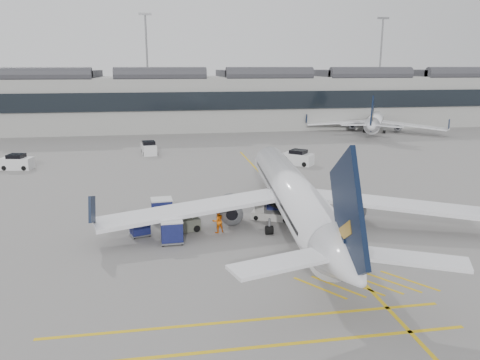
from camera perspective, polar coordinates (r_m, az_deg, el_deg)
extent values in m
plane|color=gray|center=(35.02, -5.23, -8.73)|extent=(220.00, 220.00, 0.00)
cube|color=#9E9E99|center=(104.61, -8.43, 9.32)|extent=(200.00, 20.00, 11.00)
cube|color=black|center=(94.37, -8.30, 9.46)|extent=(200.00, 0.50, 3.60)
cube|color=#38383D|center=(104.33, -8.55, 12.72)|extent=(200.00, 18.00, 1.40)
cylinder|color=slate|center=(118.33, -11.21, 13.11)|extent=(0.44, 0.44, 25.00)
cube|color=slate|center=(118.91, -11.51, 19.23)|extent=(3.00, 0.60, 0.50)
cylinder|color=slate|center=(131.42, 16.67, 12.84)|extent=(0.44, 0.44, 25.00)
cube|color=slate|center=(131.95, 17.07, 18.35)|extent=(3.00, 0.60, 0.50)
cube|color=gold|center=(46.01, 6.30, -3.19)|extent=(0.25, 60.00, 0.01)
cylinder|color=white|center=(40.03, 6.39, -1.56)|extent=(5.76, 27.25, 3.39)
cone|color=white|center=(54.76, 3.40, 2.67)|extent=(3.69, 3.89, 3.39)
cone|color=white|center=(25.53, 13.09, -10.08)|extent=(3.76, 4.61, 3.39)
cube|color=white|center=(38.27, -5.98, -3.54)|extent=(15.67, 6.60, 0.32)
cube|color=white|center=(41.48, 18.43, -2.82)|extent=(15.38, 8.99, 0.32)
cylinder|color=slate|center=(40.23, -1.13, -3.54)|extent=(2.17, 3.40, 1.89)
cylinder|color=slate|center=(42.12, 13.24, -3.11)|extent=(2.17, 3.40, 1.89)
cube|color=black|center=(25.12, 13.04, -4.31)|extent=(0.87, 6.86, 7.55)
cylinder|color=black|center=(50.55, 4.12, -1.26)|extent=(0.30, 0.60, 0.58)
cylinder|color=black|center=(38.29, 3.59, -6.12)|extent=(0.69, 0.77, 0.72)
cylinder|color=black|center=(39.16, 10.17, -5.85)|extent=(0.69, 0.77, 0.72)
cylinder|color=white|center=(101.18, 16.20, 7.04)|extent=(13.75, 21.89, 2.93)
cone|color=white|center=(114.32, 16.58, 7.74)|extent=(4.06, 4.13, 2.93)
cone|color=white|center=(87.71, 15.70, 6.32)|extent=(4.36, 4.68, 2.93)
cube|color=white|center=(100.74, 11.91, 6.86)|extent=(13.52, 5.19, 0.27)
cube|color=white|center=(100.00, 20.38, 6.25)|extent=(11.12, 11.54, 0.27)
cylinder|color=slate|center=(102.03, 13.62, 6.55)|extent=(2.78, 3.24, 1.63)
cylinder|color=slate|center=(101.58, 18.71, 6.18)|extent=(2.78, 3.24, 1.63)
cube|color=black|center=(87.94, 15.81, 7.77)|extent=(3.04, 5.31, 6.52)
cylinder|color=black|center=(110.31, 16.39, 6.39)|extent=(0.43, 0.54, 0.50)
cylinder|color=black|center=(99.62, 14.93, 5.79)|extent=(0.78, 0.81, 0.62)
cylinder|color=black|center=(99.42, 17.17, 5.62)|extent=(0.78, 0.81, 0.62)
cube|color=#B8B6AF|center=(42.02, 3.91, -4.34)|extent=(3.82, 2.75, 0.65)
cube|color=black|center=(41.64, 5.19, -3.46)|extent=(3.31, 2.25, 1.38)
cube|color=#B8B6AF|center=(42.02, 2.55, -3.38)|extent=(1.27, 1.46, 0.84)
cylinder|color=black|center=(41.71, 1.96, -4.63)|extent=(0.44, 0.32, 0.41)
cylinder|color=black|center=(42.92, 2.36, -4.10)|extent=(0.44, 0.32, 0.41)
cylinder|color=black|center=(41.23, 5.53, -4.91)|extent=(0.44, 0.32, 0.41)
cylinder|color=black|center=(42.46, 5.82, -4.36)|extent=(0.44, 0.32, 0.41)
cube|color=gray|center=(43.19, 4.23, -4.06)|extent=(1.94, 1.79, 0.11)
cube|color=#151B53|center=(42.97, 4.25, -3.13)|extent=(1.80, 1.70, 1.34)
cube|color=silver|center=(42.77, 4.27, -2.23)|extent=(1.86, 1.76, 0.09)
cylinder|color=black|center=(42.83, 3.27, -4.29)|extent=(0.22, 0.16, 0.20)
cylinder|color=black|center=(43.78, 3.49, -3.89)|extent=(0.22, 0.16, 0.20)
cylinder|color=black|center=(42.65, 4.99, -4.40)|extent=(0.22, 0.16, 0.20)
cylinder|color=black|center=(43.61, 5.17, -4.00)|extent=(0.22, 0.16, 0.20)
cube|color=gray|center=(42.04, -9.46, -4.67)|extent=(2.05, 1.73, 0.14)
cube|color=#151B53|center=(41.77, -9.51, -3.48)|extent=(1.87, 1.66, 1.65)
cube|color=silver|center=(41.52, -9.55, -2.34)|extent=(1.93, 1.72, 0.11)
cylinder|color=black|center=(41.43, -10.49, -5.11)|extent=(0.26, 0.13, 0.25)
cylinder|color=black|center=(42.62, -10.59, -4.57)|extent=(0.26, 0.13, 0.25)
cylinder|color=black|center=(41.54, -8.29, -4.97)|extent=(0.26, 0.13, 0.25)
cylinder|color=black|center=(42.72, -8.45, -4.44)|extent=(0.26, 0.13, 0.25)
cube|color=gray|center=(38.79, -12.07, -6.45)|extent=(1.87, 1.70, 0.11)
cube|color=#151B53|center=(38.54, -12.12, -5.44)|extent=(1.73, 1.61, 1.32)
cube|color=silver|center=(38.33, -12.17, -4.46)|extent=(1.78, 1.67, 0.09)
cylinder|color=black|center=(38.20, -12.77, -6.91)|extent=(0.22, 0.15, 0.20)
cylinder|color=black|center=(39.11, -13.17, -6.44)|extent=(0.22, 0.15, 0.20)
cylinder|color=black|center=(38.52, -10.94, -6.64)|extent=(0.22, 0.15, 0.20)
cylinder|color=black|center=(39.42, -11.38, -6.18)|extent=(0.22, 0.15, 0.20)
cube|color=gray|center=(36.82, -8.27, -7.36)|extent=(1.83, 1.53, 0.13)
cube|color=#151B53|center=(36.53, -8.31, -6.13)|extent=(1.68, 1.48, 1.51)
cube|color=silver|center=(36.27, -8.36, -4.96)|extent=(1.73, 1.53, 0.10)
cylinder|color=black|center=(36.28, -9.36, -7.85)|extent=(0.23, 0.11, 0.23)
cylinder|color=black|center=(37.35, -9.45, -7.21)|extent=(0.23, 0.11, 0.23)
cylinder|color=black|center=(36.36, -7.04, -7.72)|extent=(0.23, 0.11, 0.23)
cylinder|color=black|center=(37.42, -7.20, -7.08)|extent=(0.23, 0.11, 0.23)
imported|color=orange|center=(42.34, -2.11, -3.33)|extent=(0.81, 0.73, 1.85)
imported|color=orange|center=(38.47, -2.73, -5.00)|extent=(1.17, 1.04, 2.00)
cube|color=#56594C|center=(39.24, -6.92, -5.38)|extent=(2.85, 2.11, 1.02)
cube|color=#56594C|center=(39.04, -6.95, -4.53)|extent=(1.49, 1.49, 0.51)
cylinder|color=black|center=(38.49, -7.93, -6.24)|extent=(0.62, 0.39, 0.57)
cylinder|color=black|center=(39.70, -8.46, -5.63)|extent=(0.62, 0.39, 0.57)
cylinder|color=black|center=(38.99, -5.32, -5.89)|extent=(0.62, 0.39, 0.57)
cylinder|color=black|center=(40.18, -5.93, -5.31)|extent=(0.62, 0.39, 0.57)
cone|color=#F24C0A|center=(58.30, 3.94, 0.78)|extent=(0.41, 0.41, 0.57)
cone|color=#F24C0A|center=(41.20, 11.21, -5.03)|extent=(0.40, 0.40, 0.55)
cube|color=silver|center=(68.60, -25.55, 1.83)|extent=(4.23, 2.67, 1.53)
cube|color=black|center=(68.44, -25.63, 2.59)|extent=(2.28, 2.19, 0.66)
cylinder|color=black|center=(68.53, -26.81, 1.31)|extent=(0.69, 0.36, 0.66)
cylinder|color=black|center=(70.04, -26.16, 1.62)|extent=(0.69, 0.36, 0.66)
cylinder|color=black|center=(67.34, -24.84, 1.32)|extent=(0.69, 0.36, 0.66)
cylinder|color=black|center=(68.88, -24.22, 1.64)|extent=(0.69, 0.36, 0.66)
cube|color=silver|center=(73.75, -11.05, 3.69)|extent=(2.55, 4.24, 1.55)
cube|color=black|center=(73.60, -11.09, 4.41)|extent=(2.15, 2.25, 0.67)
cylinder|color=black|center=(72.64, -10.21, 3.22)|extent=(0.34, 0.69, 0.67)
cylinder|color=black|center=(72.43, -11.60, 3.13)|extent=(0.34, 0.69, 0.67)
cylinder|color=black|center=(75.24, -10.49, 3.57)|extent=(0.34, 0.69, 0.67)
cylinder|color=black|center=(75.04, -11.84, 3.48)|extent=(0.34, 0.69, 0.67)
cube|color=silver|center=(65.25, 7.10, 2.55)|extent=(4.38, 4.19, 1.58)
cube|color=black|center=(65.07, 7.12, 3.38)|extent=(2.78, 2.77, 0.68)
cylinder|color=black|center=(65.10, 5.68, 2.16)|extent=(0.67, 0.63, 0.68)
cylinder|color=black|center=(66.69, 6.36, 2.42)|extent=(0.67, 0.63, 0.68)
cylinder|color=black|center=(63.99, 7.85, 1.90)|extent=(0.67, 0.63, 0.68)
cylinder|color=black|center=(65.61, 8.49, 2.17)|extent=(0.67, 0.63, 0.68)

